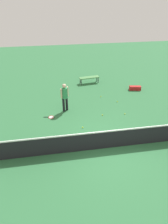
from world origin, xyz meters
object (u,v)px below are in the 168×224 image
tennis_ball_baseline (117,102)px  tennis_ball_by_net (140,131)px  tennis_ball_near_player (83,127)px  equipment_bag (136,88)px  tennis_racket_near_player (51,117)px  player_near_side (65,95)px  tennis_ball_midcourt (101,97)px  courtside_bench (89,78)px  tennis_ball_stray_right (125,114)px  tennis_ball_stray_left (102,115)px

tennis_ball_baseline → tennis_ball_by_net: bearing=93.2°
tennis_ball_near_player → tennis_ball_baseline: bearing=-137.7°
tennis_ball_near_player → equipment_bag: equipment_bag is taller
tennis_racket_near_player → equipment_bag: (-6.04, -2.63, 0.13)m
player_near_side → tennis_racket_near_player: (0.89, 0.60, -1.00)m
tennis_ball_midcourt → equipment_bag: 2.77m
courtside_bench → player_near_side: bearing=60.5°
tennis_ball_baseline → equipment_bag: (-1.82, -1.53, 0.11)m
tennis_racket_near_player → equipment_bag: 6.59m
tennis_ball_baseline → tennis_ball_stray_right: 1.47m
player_near_side → tennis_ball_baseline: player_near_side is taller
tennis_ball_by_net → equipment_bag: bearing=-109.3°
player_near_side → equipment_bag: (-5.16, -2.03, -0.87)m
courtside_bench → tennis_ball_stray_right: bearing=104.1°
tennis_ball_near_player → courtside_bench: 5.83m
tennis_ball_near_player → tennis_ball_stray_right: size_ratio=1.00×
player_near_side → tennis_ball_stray_right: size_ratio=25.76×
tennis_ball_baseline → courtside_bench: size_ratio=0.04×
tennis_ball_by_net → tennis_ball_midcourt: size_ratio=1.00×
tennis_racket_near_player → tennis_ball_by_net: tennis_ball_by_net is taller
tennis_ball_baseline → tennis_ball_stray_right: bearing=89.3°
equipment_bag → tennis_ball_stray_left: bearing=43.0°
tennis_ball_stray_left → tennis_ball_stray_right: same height
player_near_side → tennis_ball_by_net: 4.51m
tennis_ball_by_net → tennis_ball_stray_left: size_ratio=1.00×
courtside_bench → equipment_bag: (-3.03, 1.74, -0.28)m
tennis_ball_near_player → tennis_ball_by_net: size_ratio=1.00×
tennis_racket_near_player → tennis_ball_near_player: 2.06m
tennis_ball_stray_right → courtside_bench: (1.19, -4.74, 0.38)m
tennis_ball_by_net → tennis_ball_baseline: 3.15m
equipment_bag → tennis_ball_stray_right: bearing=58.6°
tennis_ball_midcourt → tennis_ball_baseline: size_ratio=1.00×
tennis_ball_stray_right → tennis_ball_stray_left: bearing=-3.9°
tennis_ball_midcourt → courtside_bench: size_ratio=0.04×
tennis_ball_near_player → tennis_ball_midcourt: size_ratio=1.00×
tennis_ball_stray_left → equipment_bag: bearing=-137.0°
courtside_bench → equipment_bag: size_ratio=1.83×
courtside_bench → equipment_bag: 3.50m
tennis_ball_stray_right → equipment_bag: 3.52m
tennis_ball_midcourt → tennis_ball_stray_right: bearing=110.1°
player_near_side → tennis_ball_midcourt: player_near_side is taller
player_near_side → tennis_ball_midcourt: size_ratio=25.76×
player_near_side → tennis_ball_midcourt: bearing=-151.4°
tennis_ball_midcourt → tennis_ball_stray_left: same height
tennis_ball_stray_right → courtside_bench: courtside_bench is taller
tennis_ball_midcourt → tennis_ball_stray_left: size_ratio=1.00×
tennis_ball_baseline → tennis_ball_stray_right: size_ratio=1.00×
tennis_ball_by_net → tennis_ball_midcourt: bearing=-75.4°
tennis_ball_stray_left → courtside_bench: bearing=-91.3°
tennis_ball_by_net → tennis_ball_stray_left: (1.49, -1.76, 0.00)m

